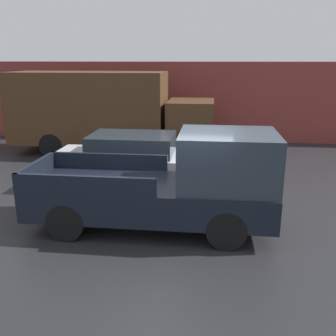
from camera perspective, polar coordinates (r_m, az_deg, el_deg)
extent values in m
plane|color=#232326|center=(8.38, 0.92, -9.56)|extent=(60.00, 60.00, 0.00)
cube|color=brown|center=(17.35, 4.29, 10.00)|extent=(28.00, 0.15, 3.55)
cube|color=black|center=(8.33, -2.64, -4.42)|extent=(5.32, 1.93, 0.70)
cube|color=#28333D|center=(7.96, 9.08, 1.32)|extent=(2.02, 1.81, 1.14)
cube|color=black|center=(9.27, -9.08, 1.04)|extent=(2.93, 0.10, 0.38)
cube|color=black|center=(7.61, -12.76, -2.55)|extent=(2.93, 0.10, 0.38)
cube|color=black|center=(8.95, -19.40, -0.25)|extent=(0.10, 1.93, 0.38)
cylinder|color=black|center=(9.14, 8.56, -4.76)|extent=(0.80, 0.26, 0.80)
cylinder|color=black|center=(7.58, 8.89, -9.32)|extent=(0.80, 0.26, 0.80)
cylinder|color=black|center=(9.60, -11.57, -3.88)|extent=(0.80, 0.26, 0.80)
cylinder|color=black|center=(8.13, -15.26, -7.91)|extent=(0.80, 0.26, 0.80)
cube|color=silver|center=(11.12, -6.06, 0.54)|extent=(4.38, 1.88, 0.69)
cube|color=#28333D|center=(10.94, -5.49, 3.68)|extent=(2.41, 1.66, 0.57)
cylinder|color=black|center=(11.79, 1.33, 0.09)|extent=(0.73, 0.22, 0.73)
cylinder|color=black|center=(10.19, 0.42, -2.54)|extent=(0.73, 0.22, 0.73)
cylinder|color=black|center=(12.34, -11.33, 0.50)|extent=(0.73, 0.22, 0.73)
cylinder|color=black|center=(10.82, -14.04, -1.91)|extent=(0.73, 0.22, 0.73)
cube|color=#472D19|center=(14.71, 3.49, 6.96)|extent=(1.75, 2.26, 1.69)
cube|color=#472D19|center=(15.40, -11.89, 9.05)|extent=(6.04, 2.38, 2.75)
cylinder|color=black|center=(15.91, 2.52, 4.67)|extent=(0.92, 0.30, 0.92)
cylinder|color=black|center=(13.86, 1.86, 2.94)|extent=(0.92, 0.30, 0.92)
cylinder|color=black|center=(17.01, -14.46, 4.93)|extent=(0.92, 0.30, 0.92)
cylinder|color=black|center=(15.10, -17.29, 3.32)|extent=(0.92, 0.30, 0.92)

